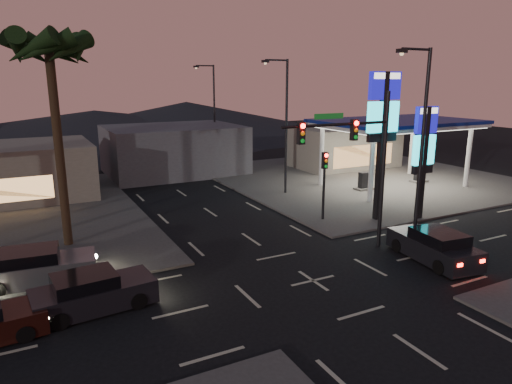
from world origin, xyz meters
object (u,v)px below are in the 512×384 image
gas_station (397,125)px  car_lane_b_front (36,268)px  traffic_signal_mast (357,150)px  pylon_sign_tall (383,117)px  pylon_sign_short (424,146)px  suv_station (434,246)px  car_lane_a_front (92,293)px

gas_station → car_lane_b_front: gas_station is taller
traffic_signal_mast → car_lane_b_front: size_ratio=1.63×
car_lane_b_front → pylon_sign_tall: bearing=0.8°
pylon_sign_tall → car_lane_b_front: size_ratio=1.83×
pylon_sign_short → suv_station: 7.97m
traffic_signal_mast → suv_station: bearing=-45.2°
gas_station → traffic_signal_mast: bearing=-140.7°
pylon_sign_tall → car_lane_a_front: 18.68m
car_lane_a_front → pylon_sign_tall: bearing=12.3°
pylon_sign_tall → suv_station: size_ratio=1.85×
car_lane_a_front → car_lane_b_front: (-1.77, 3.51, 0.03)m
car_lane_a_front → gas_station: bearing=22.5°
pylon_sign_tall → car_lane_b_front: pylon_sign_tall is taller
pylon_sign_short → car_lane_a_front: size_ratio=1.50×
car_lane_b_front → suv_station: 18.16m
gas_station → traffic_signal_mast: size_ratio=1.53×
gas_station → suv_station: bearing=-126.7°
traffic_signal_mast → car_lane_b_front: 15.44m
car_lane_a_front → car_lane_b_front: car_lane_b_front is taller
pylon_sign_short → pylon_sign_tall: bearing=158.2°
gas_station → traffic_signal_mast: traffic_signal_mast is taller
gas_station → car_lane_b_front: bearing=-165.7°
pylon_sign_short → car_lane_b_front: 22.02m
pylon_sign_short → car_lane_b_front: bearing=178.1°
pylon_sign_tall → car_lane_b_front: bearing=-179.2°
pylon_sign_tall → car_lane_b_front: 19.98m
car_lane_a_front → suv_station: size_ratio=0.96×
gas_station → pylon_sign_tall: 10.01m
suv_station → gas_station: bearing=53.3°
car_lane_b_front → pylon_sign_short: bearing=-1.9°
gas_station → pylon_sign_tall: pylon_sign_tall is taller
pylon_sign_tall → car_lane_a_front: size_ratio=1.92×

